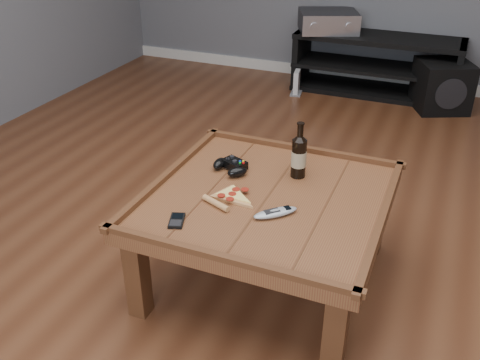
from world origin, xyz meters
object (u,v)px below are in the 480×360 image
at_px(pizza_slice, 230,197).
at_px(subwoofer, 442,86).
at_px(beer_bottle, 299,155).
at_px(remote_control, 275,213).
at_px(av_receiver, 328,21).
at_px(coffee_table, 268,207).
at_px(game_controller, 231,166).
at_px(smartphone, 177,221).
at_px(game_console, 297,84).
at_px(media_console, 376,65).

height_order(pizza_slice, subwoofer, pizza_slice).
relative_size(beer_bottle, pizza_slice, 0.89).
bearing_deg(remote_control, av_receiver, 146.40).
bearing_deg(av_receiver, remote_control, -102.53).
relative_size(coffee_table, game_controller, 5.51).
relative_size(game_controller, smartphone, 1.61).
bearing_deg(subwoofer, coffee_table, -126.82).
distance_m(game_controller, game_console, 2.37).
bearing_deg(av_receiver, coffee_table, -103.66).
relative_size(media_console, beer_bottle, 5.29).
bearing_deg(pizza_slice, remote_control, 9.86).
relative_size(game_controller, subwoofer, 0.36).
distance_m(media_console, av_receiver, 0.56).
xyz_separation_m(game_controller, remote_control, (0.32, -0.28, -0.01)).
bearing_deg(game_controller, beer_bottle, 36.22).
distance_m(coffee_table, remote_control, 0.17).
bearing_deg(pizza_slice, game_controller, 134.90).
bearing_deg(media_console, coffee_table, -90.00).
height_order(av_receiver, subwoofer, av_receiver).
bearing_deg(beer_bottle, smartphone, -121.05).
height_order(smartphone, subwoofer, smartphone).
bearing_deg(game_controller, smartphone, -70.74).
relative_size(pizza_slice, remote_control, 1.67).
relative_size(pizza_slice, game_console, 1.44).
height_order(media_console, game_controller, game_controller).
height_order(coffee_table, remote_control, remote_control).
height_order(game_controller, game_console, game_controller).
xyz_separation_m(coffee_table, pizza_slice, (-0.14, -0.08, 0.07)).
bearing_deg(remote_control, coffee_table, 166.82).
height_order(coffee_table, av_receiver, av_receiver).
distance_m(remote_control, game_console, 2.71).
relative_size(coffee_table, subwoofer, 1.99).
bearing_deg(media_console, smartphone, -94.95).
bearing_deg(remote_control, media_console, 137.61).
bearing_deg(remote_control, beer_bottle, 138.49).
bearing_deg(beer_bottle, game_console, 106.93).
relative_size(coffee_table, game_console, 4.98).
xyz_separation_m(beer_bottle, smartphone, (-0.33, -0.55, -0.10)).
bearing_deg(pizza_slice, beer_bottle, 78.31).
bearing_deg(beer_bottle, media_console, 91.47).
distance_m(game_controller, av_receiver, 2.61).
height_order(remote_control, game_console, remote_control).
bearing_deg(game_console, subwoofer, -4.28).
relative_size(game_controller, remote_control, 1.05).
height_order(beer_bottle, smartphone, beer_bottle).
xyz_separation_m(beer_bottle, av_receiver, (-0.51, 2.52, 0.03)).
bearing_deg(pizza_slice, coffee_table, 53.23).
xyz_separation_m(remote_control, av_receiver, (-0.53, 2.88, 0.12)).
relative_size(subwoofer, game_console, 2.51).
distance_m(coffee_table, media_console, 2.75).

